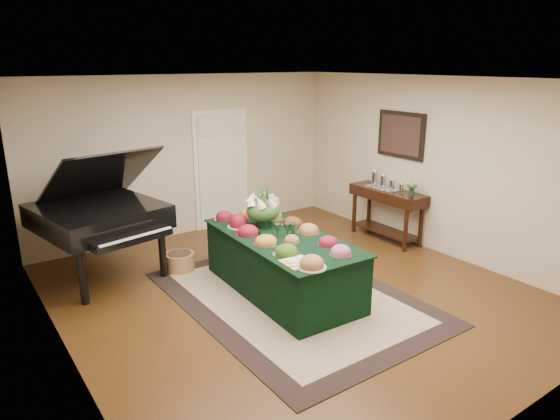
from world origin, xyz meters
TOP-DOWN VIEW (x-y plane):
  - ground at (0.00, 0.00)m, footprint 6.00×6.00m
  - area_rug at (-0.11, -0.13)m, footprint 2.55×3.56m
  - kitchen_doorway at (0.60, 2.97)m, footprint 1.05×0.07m
  - buffet_table at (-0.11, 0.11)m, footprint 1.20×2.38m
  - food_platters at (-0.13, 0.20)m, footprint 1.01×2.33m
  - cutting_board at (-0.48, -0.70)m, footprint 0.33×0.33m
  - green_goblets at (-0.06, 0.05)m, footprint 0.27×0.19m
  - floral_centerpiece at (-0.08, 0.58)m, footprint 0.47×0.47m
  - grand_piano at (-1.85, 1.94)m, footprint 1.78×1.98m
  - wicker_basket at (-0.91, 1.52)m, footprint 0.41×0.41m
  - mahogany_sideboard at (2.49, 0.74)m, footprint 0.45×1.38m
  - tea_service at (2.50, 0.81)m, footprint 0.34×0.74m
  - pink_bouquet at (2.50, 0.25)m, footprint 0.19×0.19m
  - wall_painting at (2.72, 0.74)m, footprint 0.05×0.95m

SIDE VIEW (x-z plane):
  - ground at x=0.00m, z-range 0.00..0.00m
  - area_rug at x=-0.11m, z-range 0.00..0.01m
  - wicker_basket at x=-0.91m, z-range 0.00..0.26m
  - buffet_table at x=-0.11m, z-range 0.00..0.77m
  - mahogany_sideboard at x=2.49m, z-range 0.24..1.10m
  - cutting_board at x=-0.48m, z-range 0.76..0.85m
  - food_platters at x=-0.13m, z-range 0.75..0.89m
  - green_goblets at x=-0.06m, z-range 0.77..0.95m
  - grand_piano at x=-1.85m, z-range 0.01..1.80m
  - tea_service at x=2.50m, z-range 0.83..1.13m
  - kitchen_doorway at x=0.60m, z-range -0.03..2.07m
  - pink_bouquet at x=2.50m, z-range 0.90..1.15m
  - floral_centerpiece at x=-0.08m, z-range 0.81..1.29m
  - wall_painting at x=2.72m, z-range 1.38..2.12m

